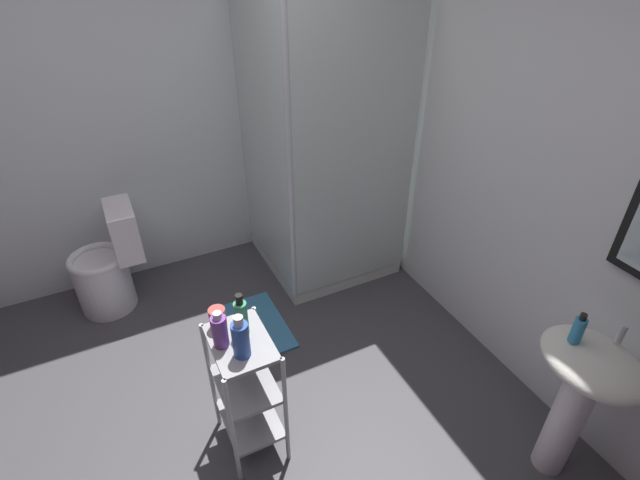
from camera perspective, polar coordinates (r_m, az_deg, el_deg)
ground_plane at (r=2.76m, az=-12.66°, el=-24.31°), size 4.20×4.20×0.02m
wall_back at (r=2.69m, az=24.61°, el=7.87°), size 4.20×0.14×2.50m
wall_left at (r=3.51m, az=-23.81°, el=13.77°), size 0.10×4.20×2.50m
shower_stall at (r=3.55m, az=-0.34°, el=2.83°), size 0.92×0.92×2.00m
pedestal_sink at (r=2.49m, az=28.90°, el=-15.34°), size 0.46×0.37×0.81m
sink_faucet at (r=2.39m, az=32.50°, el=-9.53°), size 0.03×0.03×0.10m
toilet at (r=3.58m, az=-24.10°, el=-3.11°), size 0.37×0.49×0.76m
storage_cart at (r=2.42m, az=-8.89°, el=-16.92°), size 0.38×0.28×0.74m
hand_soap_bottle at (r=2.29m, az=28.61°, el=-9.44°), size 0.05×0.05×0.15m
shampoo_bottle_blue at (r=2.07m, az=-9.52°, el=-11.62°), size 0.07×0.07×0.22m
body_wash_bottle_green at (r=2.16m, az=-9.46°, el=-9.13°), size 0.06×0.06×0.23m
conditioner_bottle_purple at (r=2.14m, az=-11.97°, el=-10.64°), size 0.07×0.07×0.19m
rinse_cup at (r=2.24m, az=-12.21°, el=-9.18°), size 0.08×0.08×0.11m
bath_mat at (r=3.31m, az=-7.88°, el=-10.30°), size 0.60×0.40×0.02m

